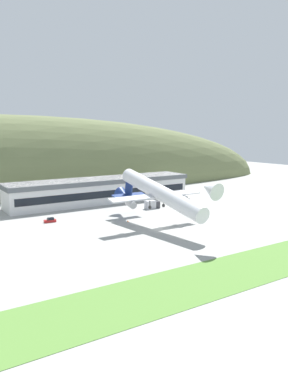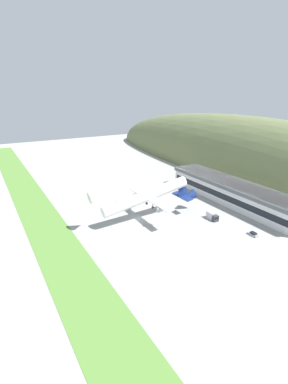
# 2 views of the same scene
# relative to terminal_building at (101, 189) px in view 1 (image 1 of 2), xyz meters

# --- Properties ---
(ground_plane) EXTENTS (465.64, 465.64, 0.00)m
(ground_plane) POSITION_rel_terminal_building_xyz_m (-5.72, -52.55, -5.96)
(ground_plane) COLOR #9E9E99
(grass_strip_foreground) EXTENTS (419.07, 16.94, 0.08)m
(grass_strip_foreground) POSITION_rel_terminal_building_xyz_m (-5.72, -90.38, -5.92)
(grass_strip_foreground) COLOR #568438
(grass_strip_foreground) RESTS_ON ground_plane
(hill_backdrop) EXTENTS (352.79, 52.65, 77.65)m
(hill_backdrop) POSITION_rel_terminal_building_xyz_m (-32.14, 45.09, -5.96)
(hill_backdrop) COLOR #667047
(hill_backdrop) RESTS_ON ground_plane
(terminal_building) EXTENTS (82.77, 16.53, 10.51)m
(terminal_building) POSITION_rel_terminal_building_xyz_m (0.00, 0.00, 0.00)
(terminal_building) COLOR silver
(terminal_building) RESTS_ON ground_plane
(cargo_airplane) EXTENTS (33.90, 53.01, 14.20)m
(cargo_airplane) POSITION_rel_terminal_building_xyz_m (-3.66, -48.65, 5.06)
(cargo_airplane) COLOR silver
(service_car_0) EXTENTS (4.07, 1.95, 1.56)m
(service_car_0) POSITION_rel_terminal_building_xyz_m (-31.47, -23.90, -5.31)
(service_car_0) COLOR #B21E1E
(service_car_0) RESTS_ON ground_plane
(service_car_1) EXTENTS (4.57, 1.83, 1.52)m
(service_car_1) POSITION_rel_terminal_building_xyz_m (30.70, -19.74, -5.33)
(service_car_1) COLOR #999EA3
(service_car_1) RESTS_ON ground_plane
(fuel_truck) EXTENTS (6.18, 2.76, 3.27)m
(fuel_truck) POSITION_rel_terminal_building_xyz_m (10.81, -23.59, -4.40)
(fuel_truck) COLOR #333338
(fuel_truck) RESTS_ON ground_plane
(traffic_cone_0) EXTENTS (0.52, 0.52, 0.58)m
(traffic_cone_0) POSITION_rel_terminal_building_xyz_m (-8.75, -37.69, -5.68)
(traffic_cone_0) COLOR orange
(traffic_cone_0) RESTS_ON ground_plane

